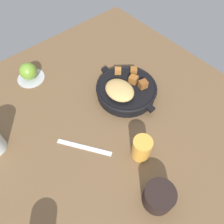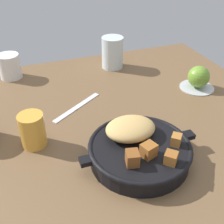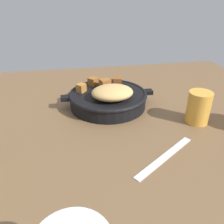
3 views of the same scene
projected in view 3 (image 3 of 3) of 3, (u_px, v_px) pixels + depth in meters
ground_plane at (129, 127)px, 61.88cm from camera, size 107.61×100.29×2.40cm
cast_iron_skillet at (108, 97)px, 68.63cm from camera, size 27.68×23.36×7.98cm
butter_knife at (165, 157)px, 48.87cm from camera, size 16.63×12.02×0.36cm
juice_glass_amber at (199, 107)px, 60.05cm from camera, size 6.08×6.08×8.53cm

